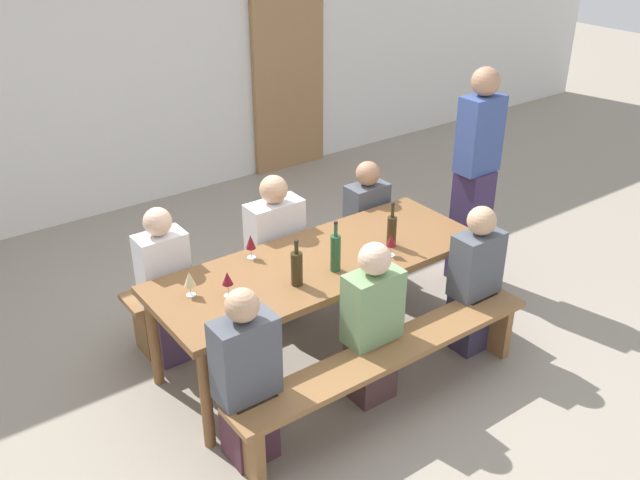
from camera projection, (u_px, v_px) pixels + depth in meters
The scene contains 20 objects.
ground_plane at pixel (320, 351), 5.05m from camera, with size 24.00×24.00×0.00m, color gray.
back_wall at pixel (117, 45), 6.62m from camera, with size 14.00×0.20×3.20m, color silver.
wooden_door at pixel (289, 76), 7.73m from camera, with size 0.90×0.06×2.10m, color #9E7247.
tasting_table at pixel (320, 269), 4.73m from camera, with size 2.31×0.84×0.75m.
bench_near at pixel (388, 360), 4.37m from camera, with size 2.21×0.30×0.45m.
bench_far at pixel (265, 267), 5.40m from camera, with size 2.21×0.30×0.45m.
wine_bottle_0 at pixel (297, 268), 4.37m from camera, with size 0.08×0.08×0.31m.
wine_bottle_1 at pixel (392, 230), 4.83m from camera, with size 0.07×0.07×0.32m.
wine_bottle_2 at pixel (335, 252), 4.52m from camera, with size 0.07×0.07×0.35m.
wine_glass_0 at pixel (227, 279), 4.24m from camera, with size 0.07×0.07×0.17m.
wine_glass_1 at pixel (391, 241), 4.70m from camera, with size 0.07×0.07×0.16m.
wine_glass_2 at pixel (251, 243), 4.67m from camera, with size 0.07×0.07×0.17m.
wine_glass_3 at pixel (189, 280), 4.25m from camera, with size 0.07×0.07×0.16m.
seated_guest_near_0 at pixel (247, 381), 3.91m from camera, with size 0.36×0.24×1.13m.
seated_guest_near_1 at pixel (372, 327), 4.38m from camera, with size 0.36×0.24×1.12m.
seated_guest_near_2 at pixel (474, 283), 4.87m from camera, with size 0.35×0.24×1.10m.
seated_guest_far_0 at pixel (166, 289), 4.74m from camera, with size 0.33×0.24×1.16m.
seated_guest_far_1 at pixel (276, 253), 5.21m from camera, with size 0.42×0.24×1.16m.
seated_guest_far_2 at pixel (366, 227), 5.67m from camera, with size 0.33×0.24×1.07m.
standing_host at pixel (475, 180), 5.56m from camera, with size 0.33×0.24×1.78m.
Camera 1 is at (-2.41, -3.31, 3.05)m, focal length 39.57 mm.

